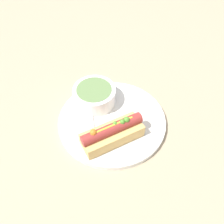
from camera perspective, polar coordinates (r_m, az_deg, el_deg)
name	(u,v)px	position (r m, az deg, el deg)	size (l,w,h in m)	color
ground_plane	(112,123)	(0.69, 0.00, -2.34)	(4.00, 4.00, 0.00)	tan
dinner_plate	(112,121)	(0.69, 0.00, -1.99)	(0.28, 0.28, 0.01)	white
hot_dog	(112,133)	(0.63, 0.03, -4.60)	(0.16, 0.11, 0.06)	#DBAD60
soup_bowl	(94,95)	(0.71, -3.85, 3.75)	(0.11, 0.11, 0.05)	white
spoon	(91,114)	(0.69, -4.60, -0.46)	(0.03, 0.14, 0.01)	#B7B7BC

